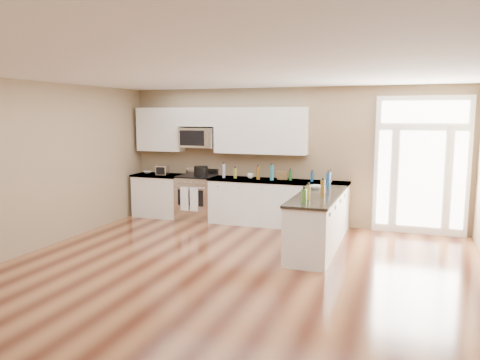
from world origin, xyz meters
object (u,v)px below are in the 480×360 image
(toaster_oven, at_px, (163,170))
(kitchen_range, at_px, (197,197))
(peninsula_cabinet, at_px, (317,224))
(stockpot, at_px, (201,171))

(toaster_oven, bearing_deg, kitchen_range, 5.03)
(peninsula_cabinet, height_order, toaster_oven, toaster_oven)
(toaster_oven, bearing_deg, stockpot, 0.64)
(stockpot, height_order, toaster_oven, stockpot)
(kitchen_range, relative_size, stockpot, 3.63)
(stockpot, relative_size, toaster_oven, 1.21)
(peninsula_cabinet, xyz_separation_m, kitchen_range, (-2.88, 1.45, 0.04))
(stockpot, xyz_separation_m, toaster_oven, (-0.89, -0.05, -0.02))
(peninsula_cabinet, relative_size, toaster_oven, 9.44)
(kitchen_range, bearing_deg, stockpot, -22.23)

